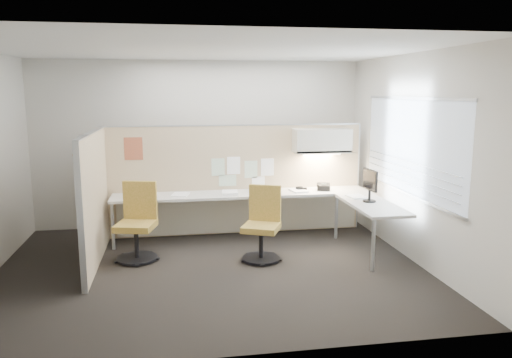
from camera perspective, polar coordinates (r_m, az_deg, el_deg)
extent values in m
cube|color=black|center=(6.69, -5.14, -10.13)|extent=(5.50, 4.50, 0.01)
cube|color=white|center=(6.30, -5.55, 14.61)|extent=(5.50, 4.50, 0.01)
cube|color=beige|center=(8.57, -6.48, 3.98)|extent=(5.50, 0.02, 2.80)
cube|color=beige|center=(4.14, -2.98, -2.53)|extent=(5.50, 0.02, 2.80)
cube|color=beige|center=(7.10, 17.41, 2.32)|extent=(0.02, 4.50, 2.80)
cube|color=#98A2B1|center=(7.07, 17.30, 3.52)|extent=(0.01, 2.80, 1.30)
cube|color=tan|center=(8.06, -2.23, -0.13)|extent=(4.10, 0.06, 1.75)
cube|color=tan|center=(6.99, -17.95, -2.20)|extent=(0.06, 2.20, 1.75)
cube|color=beige|center=(7.77, -1.55, -1.74)|extent=(4.00, 0.60, 0.04)
cube|color=beige|center=(7.24, 13.10, -2.89)|extent=(0.60, 1.47, 0.04)
cube|color=beige|center=(8.11, -1.80, -3.88)|extent=(3.90, 0.02, 0.64)
cylinder|color=#A5A8AA|center=(7.59, -16.05, -5.25)|extent=(0.05, 0.05, 0.69)
cylinder|color=#A5A8AA|center=(6.63, 13.25, -7.37)|extent=(0.05, 0.05, 0.69)
cylinder|color=#A5A8AA|center=(7.95, 9.16, -4.30)|extent=(0.05, 0.05, 0.69)
cube|color=beige|center=(8.05, 7.53, 4.35)|extent=(0.90, 0.36, 0.38)
cube|color=#FFEABF|center=(8.07, 7.50, 2.87)|extent=(0.60, 0.06, 0.02)
cube|color=#8CBF8C|center=(7.95, -4.36, 1.36)|extent=(0.21, 0.00, 0.28)
cube|color=white|center=(7.98, -2.57, 1.55)|extent=(0.21, 0.00, 0.28)
cube|color=#8CBF8C|center=(8.03, -0.58, 1.11)|extent=(0.21, 0.00, 0.28)
cube|color=white|center=(8.07, 1.31, 1.37)|extent=(0.21, 0.00, 0.28)
cube|color=#8CBF8C|center=(8.00, -3.27, -0.17)|extent=(0.28, 0.00, 0.18)
cube|color=white|center=(8.08, 0.26, -0.20)|extent=(0.21, 0.00, 0.14)
cube|color=#E44E1C|center=(7.90, -13.84, 3.38)|extent=(0.28, 0.00, 0.35)
cylinder|color=black|center=(7.12, -13.43, -8.80)|extent=(0.55, 0.55, 0.03)
cylinder|color=black|center=(7.05, -13.51, -7.16)|extent=(0.06, 0.06, 0.43)
cube|color=tan|center=(6.99, -13.59, -5.23)|extent=(0.60, 0.60, 0.09)
cube|color=tan|center=(7.13, -13.11, -2.34)|extent=(0.47, 0.18, 0.53)
cylinder|color=black|center=(6.93, 0.59, -9.05)|extent=(0.53, 0.53, 0.03)
cylinder|color=black|center=(6.87, 0.59, -7.45)|extent=(0.06, 0.06, 0.41)
cube|color=tan|center=(6.80, 0.59, -5.57)|extent=(0.62, 0.62, 0.08)
cube|color=tan|center=(6.94, 1.03, -2.75)|extent=(0.43, 0.24, 0.51)
cylinder|color=black|center=(7.32, 12.82, -2.46)|extent=(0.18, 0.18, 0.02)
cylinder|color=black|center=(7.30, 12.84, -1.86)|extent=(0.04, 0.04, 0.17)
cube|color=black|center=(7.26, 12.91, -0.09)|extent=(0.04, 0.44, 0.29)
cube|color=black|center=(7.26, 12.91, -0.09)|extent=(0.01, 0.41, 0.26)
cube|color=black|center=(8.03, 7.72, -0.93)|extent=(0.24, 0.24, 0.12)
cylinder|color=black|center=(8.02, 7.07, -0.68)|extent=(0.08, 0.17, 0.04)
cube|color=black|center=(7.96, 5.33, -1.17)|extent=(0.14, 0.06, 0.05)
cube|color=black|center=(7.99, 4.97, -1.08)|extent=(0.11, 0.09, 0.06)
cube|color=silver|center=(6.32, -19.10, 4.74)|extent=(0.14, 0.02, 0.02)
cylinder|color=silver|center=(6.34, -19.68, 3.95)|extent=(0.02, 0.02, 0.14)
cube|color=#AD7F4C|center=(6.35, -19.61, 2.78)|extent=(0.02, 0.45, 0.12)
cube|color=#AD7F4C|center=(6.39, -19.81, 2.45)|extent=(0.02, 0.45, 0.12)
cube|color=gray|center=(6.41, -19.44, -2.98)|extent=(0.01, 0.07, 1.12)
cube|color=white|center=(7.64, -13.71, -1.94)|extent=(0.25, 0.31, 0.04)
cube|color=white|center=(7.68, -8.65, -1.77)|extent=(0.29, 0.34, 0.02)
cube|color=white|center=(7.65, -2.99, -1.60)|extent=(0.26, 0.32, 0.05)
cube|color=white|center=(7.89, 0.02, -1.34)|extent=(0.28, 0.34, 0.02)
cube|color=white|center=(7.92, 4.89, -1.32)|extent=(0.28, 0.33, 0.02)
cube|color=white|center=(7.59, 11.40, -1.99)|extent=(0.26, 0.33, 0.02)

